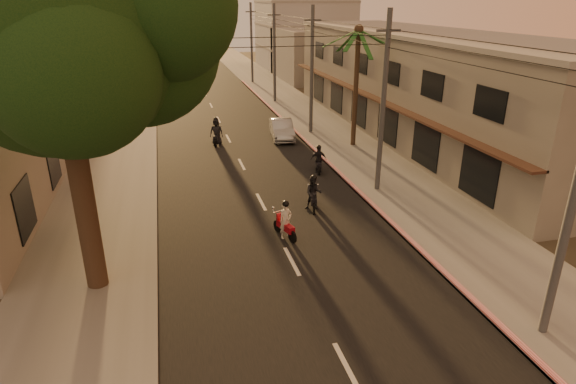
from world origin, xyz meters
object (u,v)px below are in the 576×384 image
parked_car (282,129)px  scooter_far_a (216,132)px  broadleaf_tree (71,32)px  scooter_mid_a (314,194)px  palm_tree (358,37)px  scooter_red (285,221)px  scooter_mid_b (318,160)px

parked_car → scooter_far_a: bearing=-167.5°
broadleaf_tree → scooter_mid_a: broadleaf_tree is taller
palm_tree → scooter_red: size_ratio=4.83×
broadleaf_tree → parked_car: 21.38m
scooter_mid_b → parked_car: (-0.34, 7.56, -0.05)m
broadleaf_tree → scooter_mid_a: (8.87, 4.40, -7.68)m
scooter_far_a → parked_car: scooter_far_a is taller
scooter_mid_a → parked_car: scooter_mid_a is taller
scooter_mid_a → scooter_mid_b: scooter_mid_a is taller
scooter_red → scooter_mid_a: scooter_mid_a is taller
scooter_far_a → scooter_mid_b: bearing=-39.3°
scooter_red → scooter_mid_b: size_ratio=1.03×
scooter_mid_b → broadleaf_tree: bearing=-126.9°
scooter_far_a → parked_car: (4.72, 0.47, -0.19)m
scooter_mid_a → parked_car: (1.51, 12.59, -0.11)m
scooter_mid_a → parked_car: bearing=98.0°
palm_tree → scooter_far_a: (-8.95, 2.66, -6.27)m
broadleaf_tree → palm_tree: broadleaf_tree is taller
scooter_mid_a → scooter_far_a: size_ratio=0.91×
scooter_mid_b → scooter_far_a: 8.72m
scooter_red → parked_car: (3.52, 15.13, -0.07)m
broadleaf_tree → scooter_red: bearing=15.1°
scooter_mid_a → scooter_far_a: scooter_far_a is taller
parked_car → palm_tree: bearing=-29.6°
broadleaf_tree → parked_car: broadleaf_tree is taller
parked_car → scooter_red: bearing=-96.2°
scooter_red → scooter_far_a: bearing=76.8°
scooter_mid_a → parked_car: size_ratio=0.41×
scooter_red → scooter_far_a: size_ratio=0.88×
scooter_far_a → palm_tree: bearing=-1.4°
scooter_mid_a → scooter_far_a: 12.54m
palm_tree → parked_car: 8.33m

